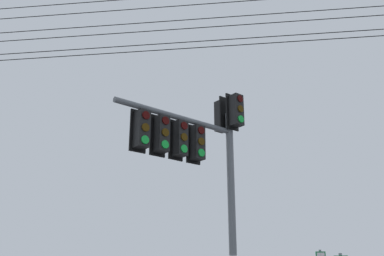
% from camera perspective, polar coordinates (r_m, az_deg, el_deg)
% --- Properties ---
extents(signal_mast_assembly, '(1.44, 3.80, 6.87)m').
position_cam_1_polar(signal_mast_assembly, '(11.22, 1.25, -3.47)').
color(signal_mast_assembly, slate).
rests_on(signal_mast_assembly, ground).
extents(overhead_wire_span, '(21.54, 12.82, 2.34)m').
position_cam_1_polar(overhead_wire_span, '(13.75, 9.37, 14.11)').
color(overhead_wire_span, black).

